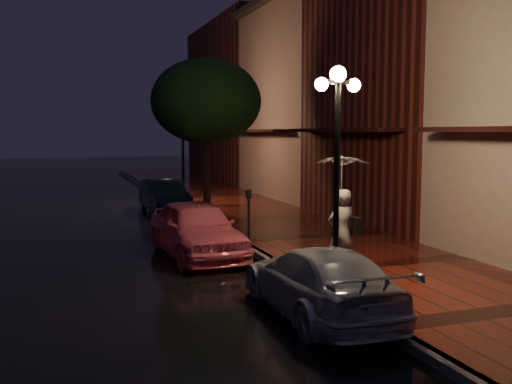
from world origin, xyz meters
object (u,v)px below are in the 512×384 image
object	(u,v)px
streetlamp_far	(183,146)
woman_with_umbrella	(342,196)
street_tree	(206,104)
parking_meter	(249,210)
pink_car	(197,229)
navy_car	(164,196)
silver_car	(319,281)
streetlamp_near	(337,162)

from	to	relation	value
streetlamp_far	woman_with_umbrella	bearing A→B (deg)	-87.82
street_tree	parking_meter	distance (m)	7.02
street_tree	pink_car	distance (m)	8.04
streetlamp_far	navy_car	xyz separation A→B (m)	(-1.13, -1.60, -1.94)
street_tree	silver_car	size ratio (longest dim) A/B	1.39
street_tree	pink_car	world-z (taller)	street_tree
pink_car	navy_car	distance (m)	8.36
streetlamp_far	parking_meter	world-z (taller)	streetlamp_far
pink_car	silver_car	size ratio (longest dim) A/B	1.03
parking_meter	silver_car	bearing A→B (deg)	-99.35
streetlamp_near	street_tree	world-z (taller)	street_tree
parking_meter	street_tree	bearing A→B (deg)	83.59
streetlamp_near	silver_car	world-z (taller)	streetlamp_near
navy_car	silver_car	size ratio (longest dim) A/B	0.97
pink_car	streetlamp_near	bearing A→B (deg)	-69.13
streetlamp_near	woman_with_umbrella	world-z (taller)	streetlamp_near
street_tree	navy_car	size ratio (longest dim) A/B	1.44
streetlamp_near	streetlamp_far	bearing A→B (deg)	90.00
streetlamp_near	parking_meter	world-z (taller)	streetlamp_near
streetlamp_far	navy_car	distance (m)	2.75
street_tree	parking_meter	xyz separation A→B (m)	(-0.46, -6.23, -3.21)
streetlamp_near	silver_car	bearing A→B (deg)	-128.10
streetlamp_far	street_tree	xyz separation A→B (m)	(0.26, -3.01, 1.64)
streetlamp_far	silver_car	world-z (taller)	streetlamp_far
silver_car	street_tree	bearing A→B (deg)	-94.23
streetlamp_near	navy_car	world-z (taller)	streetlamp_near
streetlamp_far	streetlamp_near	bearing A→B (deg)	-90.00
streetlamp_far	pink_car	world-z (taller)	streetlamp_far
pink_car	street_tree	bearing A→B (deg)	69.58
navy_car	pink_car	bearing A→B (deg)	-96.15
pink_car	woman_with_umbrella	size ratio (longest dim) A/B	1.66
streetlamp_far	street_tree	distance (m)	3.44
street_tree	silver_car	bearing A→B (deg)	-95.66
streetlamp_near	parking_meter	distance (m)	5.01
pink_car	navy_car	bearing A→B (deg)	81.61
parking_meter	pink_car	bearing A→B (deg)	-159.46
navy_car	silver_car	bearing A→B (deg)	-90.51
parking_meter	streetlamp_far	bearing A→B (deg)	86.56
silver_car	parking_meter	distance (m)	6.03
streetlamp_near	parking_meter	xyz separation A→B (m)	(-0.20, 4.76, -1.56)
pink_car	streetlamp_far	bearing A→B (deg)	75.96
street_tree	parking_meter	world-z (taller)	street_tree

